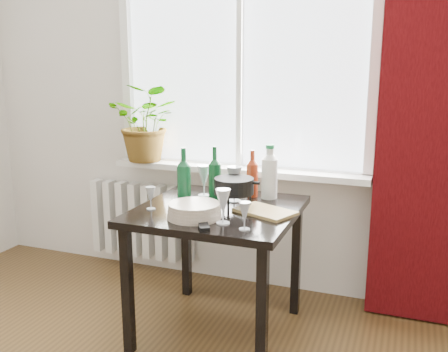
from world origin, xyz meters
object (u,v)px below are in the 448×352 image
at_px(plate_stack, 194,211).
at_px(tv_remote, 203,224).
at_px(fondue_pot, 234,193).
at_px(bottle_amber, 252,173).
at_px(wine_bottle_right, 215,173).
at_px(cutting_board, 265,211).
at_px(potted_plant, 147,123).
at_px(wineglass_back_center, 234,183).
at_px(cleaning_bottle, 270,171).
at_px(wine_bottle_left, 184,176).
at_px(radiator, 142,220).
at_px(wineglass_front_left, 151,198).
at_px(wineglass_far_right, 245,216).
at_px(table, 218,223).
at_px(wineglass_front_right, 223,206).
at_px(wineglass_back_left, 204,180).

distance_m(plate_stack, tv_remote, 0.15).
bearing_deg(fondue_pot, bottle_amber, 101.04).
distance_m(wine_bottle_right, cutting_board, 0.41).
relative_size(wine_bottle_right, plate_stack, 1.12).
relative_size(potted_plant, wineglass_back_center, 2.52).
height_order(cleaning_bottle, tv_remote, cleaning_bottle).
bearing_deg(cleaning_bottle, wineglass_back_center, -140.67).
bearing_deg(wine_bottle_left, wine_bottle_right, 52.75).
bearing_deg(tv_remote, bottle_amber, 56.13).
bearing_deg(radiator, fondue_pot, -33.00).
distance_m(potted_plant, wineglass_front_left, 0.89).
relative_size(wineglass_far_right, wineglass_back_center, 0.66).
bearing_deg(plate_stack, cleaning_bottle, 63.08).
distance_m(potted_plant, wineglass_back_center, 0.92).
distance_m(table, tv_remote, 0.34).
height_order(wineglass_front_right, wineglass_back_center, wineglass_back_center).
distance_m(wine_bottle_right, wineglass_back_left, 0.12).
relative_size(wineglass_back_center, fondue_pot, 0.85).
height_order(potted_plant, fondue_pot, potted_plant).
bearing_deg(wineglass_back_center, wine_bottle_left, -145.76).
height_order(wineglass_back_left, plate_stack, wineglass_back_left).
relative_size(cleaning_bottle, wineglass_back_left, 1.72).
distance_m(cleaning_bottle, wineglass_back_center, 0.22).
bearing_deg(wineglass_back_center, cleaning_bottle, 39.33).
xyz_separation_m(bottle_amber, cutting_board, (0.17, -0.30, -0.13)).
bearing_deg(radiator, wineglass_front_right, -42.18).
bearing_deg(wine_bottle_right, table, -62.53).
distance_m(radiator, wine_bottle_left, 1.06).
relative_size(radiator, potted_plant, 1.51).
xyz_separation_m(cleaning_bottle, wineglass_back_center, (-0.17, -0.14, -0.06)).
xyz_separation_m(radiator, wineglass_front_right, (0.98, -0.88, 0.45)).
bearing_deg(wine_bottle_right, fondue_pot, -37.20).
bearing_deg(wineglass_back_left, wine_bottle_left, -98.00).
relative_size(radiator, wine_bottle_right, 2.55).
bearing_deg(table, wineglass_front_left, -153.50).
relative_size(cleaning_bottle, wineglass_front_right, 1.83).
bearing_deg(wineglass_far_right, plate_stack, 163.17).
distance_m(potted_plant, wineglass_front_right, 1.22).
distance_m(table, wineglass_front_right, 0.34).
relative_size(potted_plant, wineglass_front_left, 4.17).
bearing_deg(radiator, tv_remote, -46.68).
bearing_deg(cutting_board, plate_stack, -146.77).
bearing_deg(tv_remote, wineglass_front_right, 14.15).
relative_size(wineglass_far_right, cutting_board, 0.46).
bearing_deg(bottle_amber, wineglass_far_right, -75.86).
distance_m(wineglass_back_left, tv_remote, 0.57).
bearing_deg(wineglass_back_center, wineglass_front_right, -78.12).
xyz_separation_m(wineglass_far_right, cutting_board, (0.02, 0.30, -0.06)).
bearing_deg(cleaning_bottle, wineglass_front_right, -98.78).
height_order(potted_plant, bottle_amber, potted_plant).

